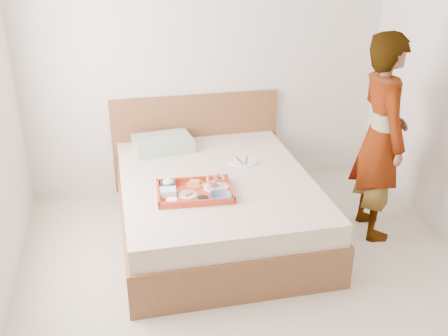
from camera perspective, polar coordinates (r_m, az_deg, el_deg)
name	(u,v)px	position (r m, az deg, el deg)	size (l,w,h in m)	color
ground	(262,302)	(3.83, 4.21, -14.35)	(3.50, 4.00, 0.01)	beige
wall_back	(207,58)	(5.05, -1.88, 11.96)	(3.50, 0.01, 2.60)	silver
bed	(216,205)	(4.46, -0.91, -4.03)	(1.65, 2.00, 0.53)	brown
headboard	(196,141)	(5.24, -3.08, 2.97)	(1.65, 0.06, 0.95)	brown
pillow	(163,143)	(4.89, -6.70, 2.69)	(0.52, 0.35, 0.13)	#A0B99C
tray	(195,191)	(4.06, -3.21, -2.55)	(0.58, 0.42, 0.05)	red
prawn_plate	(216,187)	(4.13, -0.88, -2.04)	(0.20, 0.20, 0.01)	white
navy_bowl_big	(221,196)	(3.95, -0.35, -3.11)	(0.16, 0.16, 0.04)	#171D51
sauce_dish	(203,199)	(3.92, -2.30, -3.45)	(0.08, 0.08, 0.03)	black
meat_plate	(188,195)	(4.02, -3.98, -2.94)	(0.14, 0.14, 0.01)	white
bread_plate	(196,184)	(4.18, -3.10, -1.77)	(0.14, 0.14, 0.01)	orange
salad_bowl	(169,184)	(4.16, -6.08, -1.78)	(0.13, 0.13, 0.04)	#171D51
plastic_tub	(168,192)	(4.02, -6.12, -2.64)	(0.12, 0.10, 0.05)	silver
cheese_round	(172,201)	(3.92, -5.71, -3.61)	(0.08, 0.08, 0.03)	white
dinner_plate	(243,161)	(4.62, 2.09, 0.72)	(0.25, 0.25, 0.01)	white
person	(381,138)	(4.44, 16.77, 3.17)	(0.63, 0.41, 1.72)	beige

